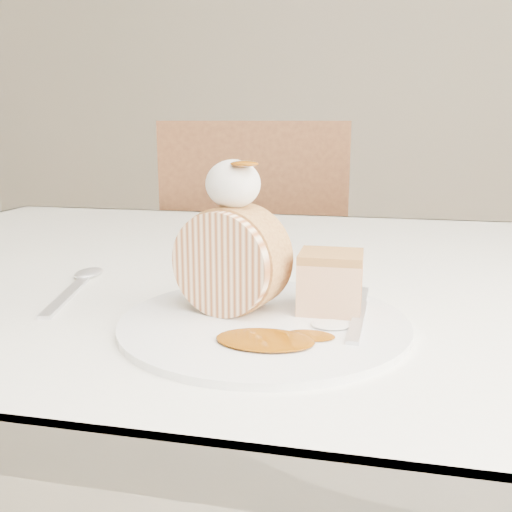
# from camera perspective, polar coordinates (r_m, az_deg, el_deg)

# --- Properties ---
(table) EXTENTS (1.40, 0.90, 0.75)m
(table) POSITION_cam_1_polar(r_m,az_deg,el_deg) (0.80, 3.10, -7.24)
(table) COLOR white
(table) RESTS_ON ground
(chair_far) EXTENTS (0.56, 0.56, 0.95)m
(chair_far) POSITION_cam_1_polar(r_m,az_deg,el_deg) (1.51, -0.54, -2.21)
(chair_far) COLOR brown
(chair_far) RESTS_ON ground
(plate) EXTENTS (0.28, 0.28, 0.01)m
(plate) POSITION_cam_1_polar(r_m,az_deg,el_deg) (0.55, 0.81, -6.71)
(plate) COLOR white
(plate) RESTS_ON table
(roulade_slice) EXTENTS (0.11, 0.08, 0.10)m
(roulade_slice) POSITION_cam_1_polar(r_m,az_deg,el_deg) (0.56, -2.48, -0.43)
(roulade_slice) COLOR beige
(roulade_slice) RESTS_ON plate
(cake_chunk) EXTENTS (0.06, 0.06, 0.05)m
(cake_chunk) POSITION_cam_1_polar(r_m,az_deg,el_deg) (0.57, 7.44, -2.94)
(cake_chunk) COLOR #B78945
(cake_chunk) RESTS_ON plate
(whipped_cream) EXTENTS (0.05, 0.05, 0.05)m
(whipped_cream) POSITION_cam_1_polar(r_m,az_deg,el_deg) (0.55, -2.31, 7.21)
(whipped_cream) COLOR white
(whipped_cream) RESTS_ON roulade_slice
(caramel_drizzle) EXTENTS (0.03, 0.02, 0.01)m
(caramel_drizzle) POSITION_cam_1_polar(r_m,az_deg,el_deg) (0.53, -1.17, 9.84)
(caramel_drizzle) COLOR #783C05
(caramel_drizzle) RESTS_ON whipped_cream
(caramel_pool) EXTENTS (0.09, 0.06, 0.00)m
(caramel_pool) POSITION_cam_1_polar(r_m,az_deg,el_deg) (0.49, 0.90, -8.36)
(caramel_pool) COLOR #783C05
(caramel_pool) RESTS_ON plate
(fork) EXTENTS (0.03, 0.16, 0.00)m
(fork) POSITION_cam_1_polar(r_m,az_deg,el_deg) (0.54, 10.12, -6.38)
(fork) COLOR silver
(fork) RESTS_ON plate
(spoon) EXTENTS (0.07, 0.18, 0.00)m
(spoon) POSITION_cam_1_polar(r_m,az_deg,el_deg) (0.67, -18.47, -3.86)
(spoon) COLOR silver
(spoon) RESTS_ON table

